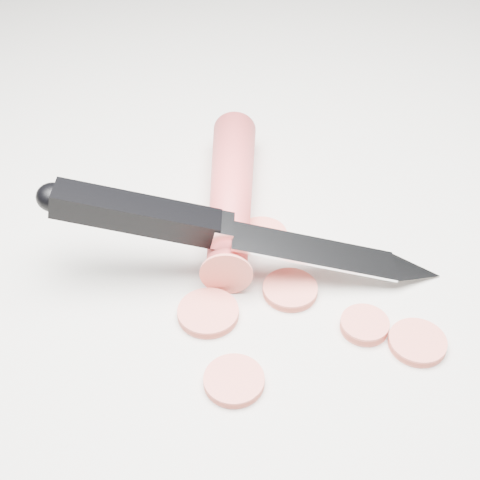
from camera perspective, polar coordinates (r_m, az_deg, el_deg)
ground at (r=0.47m, az=1.23°, el=-2.02°), size 2.40×2.40×0.00m
carrot at (r=0.51m, az=-0.77°, el=4.05°), size 0.12×0.17×0.03m
carrot_slice_0 at (r=0.43m, az=14.90°, el=-8.44°), size 0.04×0.04×0.01m
carrot_slice_1 at (r=0.45m, az=4.30°, el=-4.26°), size 0.04×0.04×0.01m
carrot_slice_2 at (r=0.44m, az=-2.73°, el=-6.23°), size 0.04×0.04×0.01m
carrot_slice_3 at (r=0.44m, az=10.58°, el=-7.14°), size 0.03×0.03×0.01m
carrot_slice_4 at (r=0.49m, az=1.87°, el=0.41°), size 0.04×0.04×0.01m
carrot_slice_5 at (r=0.40m, az=-0.52°, el=-11.90°), size 0.04×0.04×0.01m
kitchen_knife at (r=0.44m, az=0.51°, el=0.80°), size 0.25×0.16×0.07m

